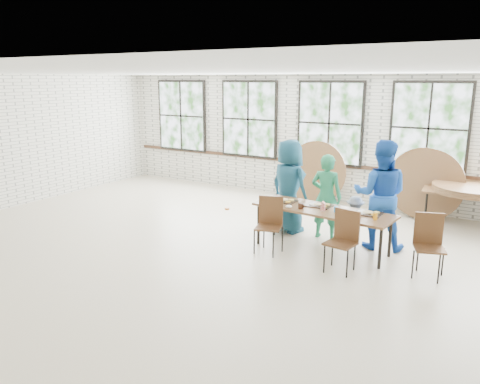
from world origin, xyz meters
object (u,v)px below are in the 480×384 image
(dining_table, at_px, (323,212))
(chair_near_left, at_px, (270,220))
(storage_table, at_px, (472,195))
(chair_near_right, at_px, (344,235))

(dining_table, bearing_deg, chair_near_left, -140.90)
(chair_near_left, bearing_deg, storage_table, 31.59)
(dining_table, height_order, storage_table, same)
(chair_near_right, relative_size, storage_table, 0.51)
(dining_table, distance_m, storage_table, 3.37)
(chair_near_left, height_order, chair_near_right, same)
(dining_table, height_order, chair_near_left, chair_near_left)
(storage_table, bearing_deg, chair_near_right, -118.34)
(dining_table, relative_size, storage_table, 1.33)
(chair_near_right, distance_m, storage_table, 3.62)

